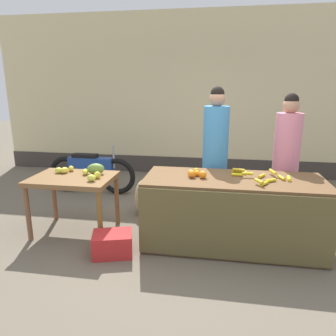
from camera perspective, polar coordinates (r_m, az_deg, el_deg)
name	(u,v)px	position (r m, az deg, el deg)	size (l,w,h in m)	color
ground_plane	(188,240)	(4.03, 3.64, -12.91)	(24.00, 24.00, 0.00)	#665B4C
market_wall_back	(205,97)	(6.72, 6.67, 12.62)	(8.93, 0.23, 3.32)	beige
fruit_stall_counter	(232,212)	(3.83, 11.60, -7.86)	(2.07, 0.85, 0.83)	brown
side_table_wooden	(73,184)	(4.17, -16.88, -2.81)	(1.03, 0.73, 0.76)	brown
banana_bunch_pile	(258,176)	(3.78, 16.12, -1.35)	(0.67, 0.59, 0.07)	gold
orange_pile	(196,173)	(3.70, 5.12, -0.97)	(0.23, 0.25, 0.09)	orange
mango_papaya_pile	(87,170)	(4.16, -14.46, -0.43)	(0.71, 0.50, 0.14)	gold
vendor_woman_blue_shirt	(215,156)	(4.31, 8.55, 2.16)	(0.34, 0.34, 1.86)	#33333D
vendor_woman_pink_shirt	(286,160)	(4.49, 20.62, 1.29)	(0.34, 0.34, 1.78)	#33333D
parked_motorcycle	(91,171)	(5.73, -13.77, -0.51)	(1.60, 0.18, 0.88)	black
produce_crate	(113,244)	(3.71, -10.05, -13.42)	(0.44, 0.32, 0.26)	red
produce_sack	(145,197)	(4.70, -4.13, -5.20)	(0.36, 0.30, 0.54)	tan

